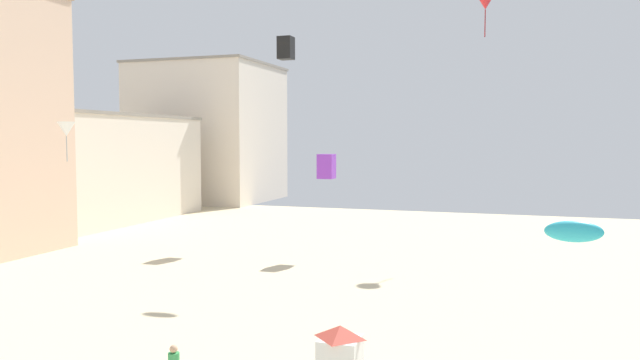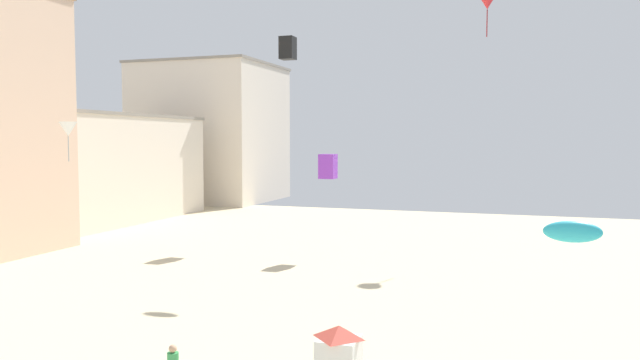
{
  "view_description": "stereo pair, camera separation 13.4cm",
  "coord_description": "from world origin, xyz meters",
  "px_view_note": "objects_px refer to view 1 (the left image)",
  "views": [
    {
      "loc": [
        11.71,
        -4.98,
        7.69
      ],
      "look_at": [
        4.58,
        16.49,
        6.2
      ],
      "focal_mm": 33.79,
      "sensor_mm": 36.0,
      "label": 1
    },
    {
      "loc": [
        11.84,
        -4.94,
        7.69
      ],
      "look_at": [
        4.58,
        16.49,
        6.2
      ],
      "focal_mm": 33.79,
      "sensor_mm": 36.0,
      "label": 2
    }
  ],
  "objects_px": {
    "lifeguard_stand": "(340,350)",
    "kite_white_delta": "(66,129)",
    "kite_purple_box": "(326,166)",
    "kite_cyan_parafoil": "(574,232)",
    "kite_black_box": "(286,48)",
    "kite_red_delta": "(485,2)"
  },
  "relations": [
    {
      "from": "lifeguard_stand",
      "to": "kite_purple_box",
      "type": "relative_size",
      "value": 1.58
    },
    {
      "from": "kite_black_box",
      "to": "kite_cyan_parafoil",
      "type": "distance_m",
      "value": 34.78
    },
    {
      "from": "lifeguard_stand",
      "to": "kite_black_box",
      "type": "bearing_deg",
      "value": 131.52
    },
    {
      "from": "kite_purple_box",
      "to": "kite_cyan_parafoil",
      "type": "bearing_deg",
      "value": -58.38
    },
    {
      "from": "kite_red_delta",
      "to": "kite_cyan_parafoil",
      "type": "bearing_deg",
      "value": -82.29
    },
    {
      "from": "kite_purple_box",
      "to": "kite_red_delta",
      "type": "distance_m",
      "value": 15.99
    },
    {
      "from": "lifeguard_stand",
      "to": "kite_black_box",
      "type": "distance_m",
      "value": 33.35
    },
    {
      "from": "lifeguard_stand",
      "to": "kite_white_delta",
      "type": "distance_m",
      "value": 22.47
    },
    {
      "from": "lifeguard_stand",
      "to": "kite_red_delta",
      "type": "distance_m",
      "value": 31.95
    },
    {
      "from": "kite_black_box",
      "to": "kite_cyan_parafoil",
      "type": "relative_size",
      "value": 1.26
    },
    {
      "from": "kite_cyan_parafoil",
      "to": "kite_red_delta",
      "type": "bearing_deg",
      "value": 97.71
    },
    {
      "from": "kite_white_delta",
      "to": "kite_purple_box",
      "type": "bearing_deg",
      "value": 44.34
    },
    {
      "from": "lifeguard_stand",
      "to": "kite_red_delta",
      "type": "height_order",
      "value": "kite_red_delta"
    },
    {
      "from": "kite_cyan_parafoil",
      "to": "kite_white_delta",
      "type": "bearing_deg",
      "value": 156.53
    },
    {
      "from": "kite_black_box",
      "to": "kite_white_delta",
      "type": "height_order",
      "value": "kite_black_box"
    },
    {
      "from": "lifeguard_stand",
      "to": "kite_white_delta",
      "type": "height_order",
      "value": "kite_white_delta"
    },
    {
      "from": "kite_purple_box",
      "to": "lifeguard_stand",
      "type": "bearing_deg",
      "value": -71.29
    },
    {
      "from": "lifeguard_stand",
      "to": "kite_black_box",
      "type": "height_order",
      "value": "kite_black_box"
    },
    {
      "from": "kite_black_box",
      "to": "kite_red_delta",
      "type": "bearing_deg",
      "value": -0.35
    },
    {
      "from": "kite_white_delta",
      "to": "kite_cyan_parafoil",
      "type": "xyz_separation_m",
      "value": [
        24.56,
        -10.67,
        -2.85
      ]
    },
    {
      "from": "kite_black_box",
      "to": "kite_cyan_parafoil",
      "type": "bearing_deg",
      "value": -56.26
    },
    {
      "from": "kite_black_box",
      "to": "kite_cyan_parafoil",
      "type": "height_order",
      "value": "kite_black_box"
    }
  ]
}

